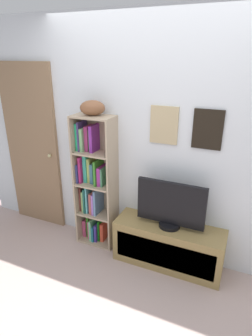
{
  "coord_description": "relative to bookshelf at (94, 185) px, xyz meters",
  "views": [
    {
      "loc": [
        0.81,
        -1.54,
        2.12
      ],
      "look_at": [
        -0.26,
        0.85,
        1.07
      ],
      "focal_mm": 30.4,
      "sensor_mm": 36.0,
      "label": 1
    }
  ],
  "objects": [
    {
      "name": "ground",
      "position": [
        0.72,
        -1.0,
        -0.75
      ],
      "size": [
        5.2,
        5.2,
        0.04
      ],
      "primitive_type": "cube",
      "color": "#B19891"
    },
    {
      "name": "back_wall",
      "position": [
        0.72,
        0.13,
        0.53
      ],
      "size": [
        4.8,
        0.08,
        2.52
      ],
      "color": "silver",
      "rests_on": "ground"
    },
    {
      "name": "bookshelf",
      "position": [
        0.0,
        0.0,
        0.0
      ],
      "size": [
        0.45,
        0.26,
        1.53
      ],
      "color": "tan",
      "rests_on": "ground"
    },
    {
      "name": "football",
      "position": [
        0.04,
        -0.03,
        0.88
      ],
      "size": [
        0.3,
        0.24,
        0.16
      ],
      "primitive_type": "ellipsoid",
      "rotation": [
        0.0,
        0.0,
        0.39
      ],
      "color": "brown",
      "rests_on": "bookshelf"
    },
    {
      "name": "tv_stand",
      "position": [
        0.92,
        -0.08,
        -0.49
      ],
      "size": [
        1.14,
        0.36,
        0.47
      ],
      "color": "olive",
      "rests_on": "ground"
    },
    {
      "name": "television",
      "position": [
        0.92,
        -0.08,
        -0.01
      ],
      "size": [
        0.69,
        0.22,
        0.49
      ],
      "color": "black",
      "rests_on": "tv_stand"
    },
    {
      "name": "door",
      "position": [
        -0.92,
        0.08,
        0.29
      ],
      "size": [
        0.76,
        0.09,
        2.05
      ],
      "color": "#846649",
      "rests_on": "ground"
    }
  ]
}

